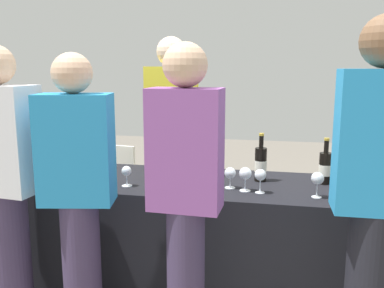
# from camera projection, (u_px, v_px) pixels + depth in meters

# --- Properties ---
(ground_plane) EXTENTS (12.00, 12.00, 0.00)m
(ground_plane) POSITION_uv_depth(u_px,v_px,m) (192.00, 286.00, 2.88)
(ground_plane) COLOR slate
(tasting_table) EXTENTS (2.32, 0.75, 0.76)m
(tasting_table) POSITION_uv_depth(u_px,v_px,m) (192.00, 235.00, 2.81)
(tasting_table) COLOR black
(tasting_table) RESTS_ON ground_plane
(wine_bottle_0) EXTENTS (0.08, 0.08, 0.30)m
(wine_bottle_0) POSITION_uv_depth(u_px,v_px,m) (74.00, 157.00, 2.97)
(wine_bottle_0) COLOR black
(wine_bottle_0) RESTS_ON tasting_table
(wine_bottle_1) EXTENTS (0.07, 0.07, 0.32)m
(wine_bottle_1) POSITION_uv_depth(u_px,v_px,m) (168.00, 160.00, 2.84)
(wine_bottle_1) COLOR black
(wine_bottle_1) RESTS_ON tasting_table
(wine_bottle_2) EXTENTS (0.07, 0.07, 0.33)m
(wine_bottle_2) POSITION_uv_depth(u_px,v_px,m) (206.00, 160.00, 2.84)
(wine_bottle_2) COLOR black
(wine_bottle_2) RESTS_ON tasting_table
(wine_bottle_3) EXTENTS (0.08, 0.08, 0.32)m
(wine_bottle_3) POSITION_uv_depth(u_px,v_px,m) (261.00, 164.00, 2.73)
(wine_bottle_3) COLOR black
(wine_bottle_3) RESTS_ON tasting_table
(wine_bottle_4) EXTENTS (0.08, 0.08, 0.30)m
(wine_bottle_4) POSITION_uv_depth(u_px,v_px,m) (325.00, 168.00, 2.67)
(wine_bottle_4) COLOR black
(wine_bottle_4) RESTS_ON tasting_table
(wine_glass_0) EXTENTS (0.07, 0.07, 0.13)m
(wine_glass_0) POSITION_uv_depth(u_px,v_px,m) (127.00, 172.00, 2.61)
(wine_glass_0) COLOR silver
(wine_glass_0) RESTS_ON tasting_table
(wine_glass_1) EXTENTS (0.07, 0.07, 0.15)m
(wine_glass_1) POSITION_uv_depth(u_px,v_px,m) (185.00, 171.00, 2.58)
(wine_glass_1) COLOR silver
(wine_glass_1) RESTS_ON tasting_table
(wine_glass_2) EXTENTS (0.07, 0.07, 0.13)m
(wine_glass_2) POSITION_uv_depth(u_px,v_px,m) (230.00, 174.00, 2.57)
(wine_glass_2) COLOR silver
(wine_glass_2) RESTS_ON tasting_table
(wine_glass_3) EXTENTS (0.08, 0.08, 0.15)m
(wine_glass_3) POSITION_uv_depth(u_px,v_px,m) (245.00, 174.00, 2.51)
(wine_glass_3) COLOR silver
(wine_glass_3) RESTS_ON tasting_table
(wine_glass_4) EXTENTS (0.07, 0.07, 0.15)m
(wine_glass_4) POSITION_uv_depth(u_px,v_px,m) (260.00, 176.00, 2.47)
(wine_glass_4) COLOR silver
(wine_glass_4) RESTS_ON tasting_table
(wine_glass_5) EXTENTS (0.07, 0.07, 0.15)m
(wine_glass_5) POSITION_uv_depth(u_px,v_px,m) (317.00, 179.00, 2.38)
(wine_glass_5) COLOR silver
(wine_glass_5) RESTS_ON tasting_table
(server_pouring) EXTENTS (0.40, 0.23, 1.74)m
(server_pouring) POSITION_uv_depth(u_px,v_px,m) (172.00, 135.00, 3.39)
(server_pouring) COLOR #3F3351
(server_pouring) RESTS_ON ground_plane
(guest_0) EXTENTS (0.43, 0.26, 1.62)m
(guest_0) POSITION_uv_depth(u_px,v_px,m) (4.00, 179.00, 2.35)
(guest_0) COLOR #3F3351
(guest_0) RESTS_ON ground_plane
(guest_1) EXTENTS (0.42, 0.28, 1.58)m
(guest_1) POSITION_uv_depth(u_px,v_px,m) (78.00, 189.00, 2.24)
(guest_1) COLOR #3F3351
(guest_1) RESTS_ON ground_plane
(guest_2) EXTENTS (0.36, 0.22, 1.62)m
(guest_2) POSITION_uv_depth(u_px,v_px,m) (186.00, 191.00, 2.07)
(guest_2) COLOR #3F3351
(guest_2) RESTS_ON ground_plane
(guest_3) EXTENTS (0.37, 0.23, 1.72)m
(guest_3) POSITION_uv_depth(u_px,v_px,m) (375.00, 190.00, 1.88)
(guest_3) COLOR black
(guest_3) RESTS_ON ground_plane
(menu_board) EXTENTS (0.51, 0.11, 0.78)m
(menu_board) POSITION_uv_depth(u_px,v_px,m) (112.00, 184.00, 4.00)
(menu_board) COLOR white
(menu_board) RESTS_ON ground_plane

